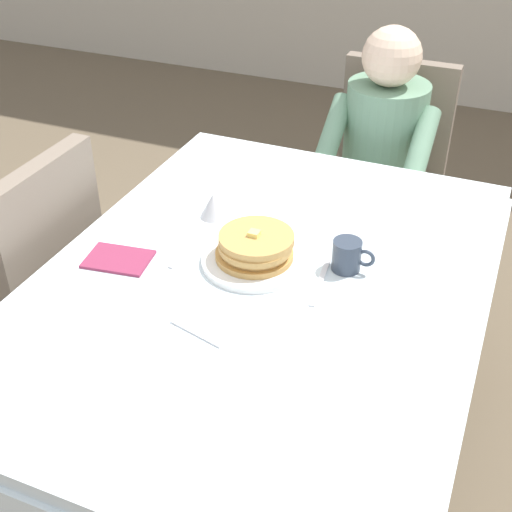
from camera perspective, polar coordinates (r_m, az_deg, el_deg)
The scene contains 13 objects.
ground_plane at distance 2.26m, azimuth 0.34°, elevation -17.10°, with size 14.00×14.00×0.00m, color brown.
dining_table_main at distance 1.80m, azimuth 0.41°, elevation -4.07°, with size 1.12×1.52×0.74m.
chair_diner at distance 2.81m, azimuth 10.90°, elevation 7.48°, with size 0.44×0.45×0.93m.
diner_person at distance 2.61m, azimuth 10.41°, elevation 8.79°, with size 0.40×0.43×1.12m.
chair_left_side at distance 2.22m, azimuth -18.32°, elevation -1.56°, with size 0.45×0.44×0.93m.
plate_breakfast at distance 1.79m, azimuth -0.15°, elevation -0.36°, with size 0.28×0.28×0.02m, color white.
breakfast_stack at distance 1.77m, azimuth -0.06°, elevation 0.81°, with size 0.21×0.21×0.08m.
cup_coffee at distance 1.77m, azimuth 7.70°, elevation 0.04°, with size 0.11×0.08×0.08m.
syrup_pitcher at distance 1.98m, azimuth -3.62°, elevation 4.26°, with size 0.08×0.08×0.07m.
fork_left_of_plate at distance 1.85m, azimuth -5.82°, elevation 0.47°, with size 0.18×0.01×0.01m, color silver.
knife_right_of_plate at distance 1.73m, azimuth 5.41°, elevation -2.23°, with size 0.20×0.01×0.01m, color silver.
spoon_near_edge at distance 1.58m, azimuth -5.06°, elevation -6.47°, with size 0.15×0.01×0.01m, color silver.
napkin_folded at distance 1.84m, azimuth -11.49°, elevation -0.26°, with size 0.17×0.12×0.01m, color #8C2D4C.
Camera 1 is at (0.53, -1.31, 1.77)m, focal length 47.60 mm.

